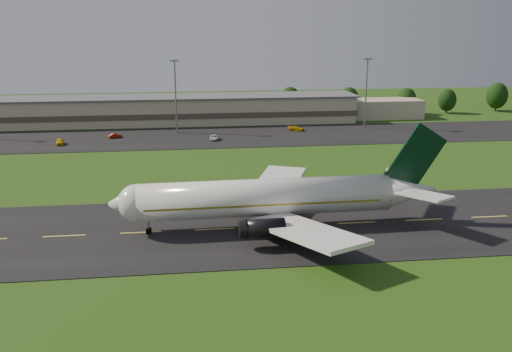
{
  "coord_description": "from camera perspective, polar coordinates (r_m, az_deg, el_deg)",
  "views": [
    {
      "loc": [
        6.73,
        -80.88,
        30.15
      ],
      "look_at": [
        18.28,
        8.0,
        6.0
      ],
      "focal_mm": 40.0,
      "sensor_mm": 36.0,
      "label": 1
    }
  ],
  "objects": [
    {
      "name": "service_vehicle_b",
      "position": [
        158.63,
        -13.92,
        3.93
      ],
      "size": [
        3.72,
        2.61,
        1.16
      ],
      "primitive_type": "imported",
      "rotation": [
        0.0,
        0.0,
        2.01
      ],
      "color": "#97160A",
      "rests_on": "apron"
    },
    {
      "name": "service_vehicle_c",
      "position": [
        151.85,
        -4.2,
        3.87
      ],
      "size": [
        2.51,
        4.78,
        1.28
      ],
      "primitive_type": "imported",
      "rotation": [
        0.0,
        0.0,
        -0.08
      ],
      "color": "silver",
      "rests_on": "apron"
    },
    {
      "name": "airliner",
      "position": [
        85.78,
        1.53,
        -2.21
      ],
      "size": [
        51.26,
        42.17,
        15.57
      ],
      "rotation": [
        0.0,
        0.0,
        0.02
      ],
      "color": "white",
      "rests_on": "ground"
    },
    {
      "name": "service_vehicle_d",
      "position": [
        164.59,
        4.05,
        4.76
      ],
      "size": [
        4.93,
        3.9,
        1.34
      ],
      "primitive_type": "imported",
      "rotation": [
        0.0,
        0.0,
        1.06
      ],
      "color": "#BF910B",
      "rests_on": "apron"
    },
    {
      "name": "ground",
      "position": [
        86.58,
        -11.45,
        -5.61
      ],
      "size": [
        360.0,
        360.0,
        0.0
      ],
      "primitive_type": "plane",
      "color": "#1D4711",
      "rests_on": "ground"
    },
    {
      "name": "terminal",
      "position": [
        178.99,
        -7.48,
        6.55
      ],
      "size": [
        145.0,
        16.0,
        8.4
      ],
      "color": "tan",
      "rests_on": "ground"
    },
    {
      "name": "service_vehicle_a",
      "position": [
        153.71,
        -19.03,
        3.26
      ],
      "size": [
        2.5,
        4.65,
        1.5
      ],
      "primitive_type": "imported",
      "rotation": [
        0.0,
        0.0,
        0.17
      ],
      "color": "yellow",
      "rests_on": "apron"
    },
    {
      "name": "light_mast_east",
      "position": [
        170.36,
        10.99,
        8.94
      ],
      "size": [
        2.4,
        1.2,
        20.35
      ],
      "color": "gray",
      "rests_on": "ground"
    },
    {
      "name": "tree_line",
      "position": [
        189.99,
        -0.39,
        7.47
      ],
      "size": [
        197.73,
        9.08,
        10.0
      ],
      "color": "black",
      "rests_on": "ground"
    },
    {
      "name": "light_mast_centre",
      "position": [
        161.83,
        -8.07,
        8.76
      ],
      "size": [
        2.4,
        1.2,
        20.35
      ],
      "color": "gray",
      "rests_on": "ground"
    },
    {
      "name": "taxiway",
      "position": [
        86.56,
        -11.45,
        -5.58
      ],
      "size": [
        220.0,
        30.0,
        0.1
      ],
      "primitive_type": "cube",
      "color": "black",
      "rests_on": "ground"
    },
    {
      "name": "apron",
      "position": [
        155.96,
        -9.76,
        3.73
      ],
      "size": [
        260.0,
        30.0,
        0.1
      ],
      "primitive_type": "cube",
      "color": "black",
      "rests_on": "ground"
    }
  ]
}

